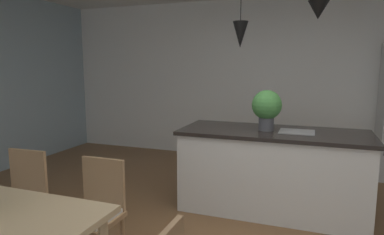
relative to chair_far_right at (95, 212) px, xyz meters
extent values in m
cube|color=white|center=(1.14, 3.75, 0.88)|extent=(10.00, 0.12, 2.70)
cube|color=#A87F56|center=(0.00, -0.05, -0.04)|extent=(0.40, 0.40, 0.04)
cube|color=white|center=(0.00, -0.05, -0.01)|extent=(0.36, 0.36, 0.03)
cube|color=#A87F56|center=(0.00, 0.13, 0.19)|extent=(0.38, 0.03, 0.42)
cylinder|color=#A87F56|center=(-0.17, 0.12, -0.27)|extent=(0.04, 0.04, 0.41)
cube|color=#A87F56|center=(-0.77, -0.05, -0.04)|extent=(0.42, 0.42, 0.04)
cube|color=white|center=(-0.77, -0.05, -0.01)|extent=(0.37, 0.37, 0.03)
cube|color=#A87F56|center=(-0.78, 0.13, 0.19)|extent=(0.38, 0.04, 0.42)
cylinder|color=#A87F56|center=(-0.61, 0.13, -0.27)|extent=(0.04, 0.04, 0.41)
cylinder|color=#A87F56|center=(-0.95, 0.11, -0.27)|extent=(0.04, 0.04, 0.41)
cube|color=silver|center=(1.16, 1.61, -0.03)|extent=(1.95, 0.79, 0.88)
cube|color=black|center=(1.16, 1.61, 0.41)|extent=(2.01, 0.85, 0.04)
cube|color=gray|center=(1.40, 1.61, 0.43)|extent=(0.36, 0.30, 0.01)
cone|color=black|center=(0.77, 1.61, 1.45)|extent=(0.17, 0.17, 0.28)
cone|color=black|center=(1.55, 1.61, 1.67)|extent=(0.21, 0.21, 0.18)
cylinder|color=#4C4C51|center=(1.08, 1.61, 0.50)|extent=(0.16, 0.16, 0.14)
sphere|color=#478C42|center=(1.08, 1.61, 0.70)|extent=(0.32, 0.32, 0.32)
camera|label=1|loc=(1.57, -2.09, 1.12)|focal=31.81mm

